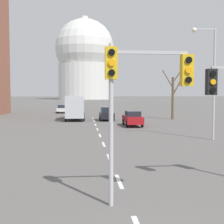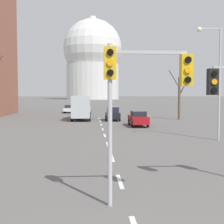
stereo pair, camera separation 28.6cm
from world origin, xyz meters
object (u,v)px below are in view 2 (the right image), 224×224
at_px(street_lamp_right, 215,72).
at_px(sedan_distant_centre, 113,114).
at_px(sedan_mid_centre, 138,118).
at_px(sedan_far_right, 69,109).
at_px(delivery_truck, 81,107).
at_px(traffic_signal_centre_tall, 137,83).
at_px(sedan_far_left, 85,104).
at_px(sedan_near_right, 85,107).
at_px(sedan_near_left, 85,108).

height_order(street_lamp_right, sedan_distant_centre, street_lamp_right).
bearing_deg(sedan_mid_centre, street_lamp_right, -68.32).
height_order(sedan_far_right, delivery_truck, delivery_truck).
bearing_deg(traffic_signal_centre_tall, sedan_far_left, 92.44).
height_order(sedan_far_left, sedan_far_right, sedan_far_left).
bearing_deg(sedan_near_right, traffic_signal_centre_tall, -87.33).
height_order(sedan_near_right, sedan_mid_centre, sedan_mid_centre).
relative_size(sedan_near_left, sedan_near_right, 1.12).
bearing_deg(sedan_near_left, sedan_near_right, 91.08).
bearing_deg(street_lamp_right, sedan_near_right, 103.81).
height_order(sedan_near_right, sedan_far_right, sedan_near_right).
bearing_deg(street_lamp_right, delivery_truck, 118.98).
distance_m(sedan_mid_centre, sedan_far_right, 25.31).
xyz_separation_m(sedan_near_left, sedan_far_right, (-2.89, 1.47, -0.09)).
bearing_deg(sedan_mid_centre, sedan_far_left, 98.31).
bearing_deg(street_lamp_right, sedan_far_right, 110.85).
bearing_deg(sedan_near_left, sedan_far_right, 153.06).
bearing_deg(sedan_distant_centre, sedan_near_left, 103.92).
distance_m(sedan_far_left, sedan_far_right, 20.75).
relative_size(traffic_signal_centre_tall, delivery_truck, 0.69).
bearing_deg(sedan_mid_centre, sedan_near_right, 101.08).
relative_size(street_lamp_right, sedan_near_right, 2.16).
relative_size(street_lamp_right, sedan_distant_centre, 2.16).
height_order(sedan_near_left, sedan_near_right, sedan_near_left).
relative_size(sedan_near_right, sedan_distant_centre, 1.00).
relative_size(sedan_far_right, delivery_truck, 0.58).
bearing_deg(sedan_far_right, sedan_mid_centre, -69.51).
bearing_deg(sedan_far_right, sedan_distant_centre, -68.17).
relative_size(sedan_near_right, delivery_truck, 0.53).
distance_m(sedan_near_right, sedan_far_right, 8.08).
height_order(street_lamp_right, sedan_mid_centre, street_lamp_right).
bearing_deg(sedan_far_right, delivery_truck, -80.36).
xyz_separation_m(sedan_near_right, sedan_distant_centre, (3.92, -24.19, 0.07)).
xyz_separation_m(traffic_signal_centre_tall, sedan_far_left, (-2.88, 67.58, -2.91)).
relative_size(sedan_far_right, sedan_distant_centre, 1.10).
height_order(sedan_near_left, delivery_truck, delivery_truck).
bearing_deg(sedan_distant_centre, sedan_near_right, 99.20).
distance_m(sedan_near_left, sedan_mid_centre, 23.03).
xyz_separation_m(sedan_near_left, sedan_distant_centre, (3.75, -15.11, 0.02)).
xyz_separation_m(traffic_signal_centre_tall, sedan_near_left, (-2.37, 45.50, -2.91)).
bearing_deg(traffic_signal_centre_tall, sedan_near_right, 92.67).
height_order(sedan_distant_centre, delivery_truck, delivery_truck).
bearing_deg(sedan_near_right, sedan_far_right, -109.69).
xyz_separation_m(sedan_near_left, sedan_near_right, (-0.17, 9.08, -0.05)).
relative_size(traffic_signal_centre_tall, sedan_near_right, 1.29).
distance_m(street_lamp_right, delivery_truck, 21.63).
bearing_deg(delivery_truck, sedan_near_left, 88.80).
xyz_separation_m(sedan_mid_centre, delivery_truck, (-6.26, 8.38, 0.86)).
distance_m(street_lamp_right, sedan_far_right, 36.67).
height_order(sedan_far_right, sedan_distant_centre, sedan_distant_centre).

